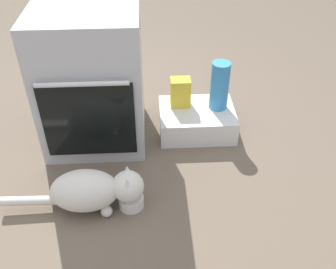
{
  "coord_description": "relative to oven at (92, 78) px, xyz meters",
  "views": [
    {
      "loc": [
        0.3,
        -1.54,
        1.48
      ],
      "look_at": [
        0.39,
        0.03,
        0.25
      ],
      "focal_mm": 41.16,
      "sensor_mm": 36.0,
      "label": 1
    }
  ],
  "objects": [
    {
      "name": "ground",
      "position": [
        0.02,
        -0.38,
        -0.4
      ],
      "size": [
        8.0,
        8.0,
        0.0
      ],
      "primitive_type": "plane",
      "color": "#6B5B4C"
    },
    {
      "name": "cat",
      "position": [
        0.03,
        -0.6,
        -0.28
      ],
      "size": [
        0.71,
        0.21,
        0.23
      ],
      "rotation": [
        0.0,
        0.0,
        0.01
      ],
      "color": "silver",
      "rests_on": "ground"
    },
    {
      "name": "food_bowl",
      "position": [
        0.21,
        -0.6,
        -0.36
      ],
      "size": [
        0.13,
        0.13,
        0.09
      ],
      "color": "white",
      "rests_on": "ground"
    },
    {
      "name": "water_bottle",
      "position": [
        0.74,
        0.04,
        -0.1
      ],
      "size": [
        0.11,
        0.11,
        0.3
      ],
      "primitive_type": "cylinder",
      "color": "#388CD1",
      "rests_on": "pantry_cabinet"
    },
    {
      "name": "oven",
      "position": [
        0.0,
        0.0,
        0.0
      ],
      "size": [
        0.57,
        0.59,
        0.8
      ],
      "color": "#B7BABF",
      "rests_on": "ground"
    },
    {
      "name": "pantry_cabinet",
      "position": [
        0.61,
        0.01,
        -0.32
      ],
      "size": [
        0.46,
        0.35,
        0.15
      ],
      "primitive_type": "cube",
      "color": "white",
      "rests_on": "ground"
    },
    {
      "name": "snack_bag",
      "position": [
        0.51,
        0.07,
        -0.16
      ],
      "size": [
        0.12,
        0.09,
        0.18
      ],
      "primitive_type": "cube",
      "color": "yellow",
      "rests_on": "pantry_cabinet"
    }
  ]
}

